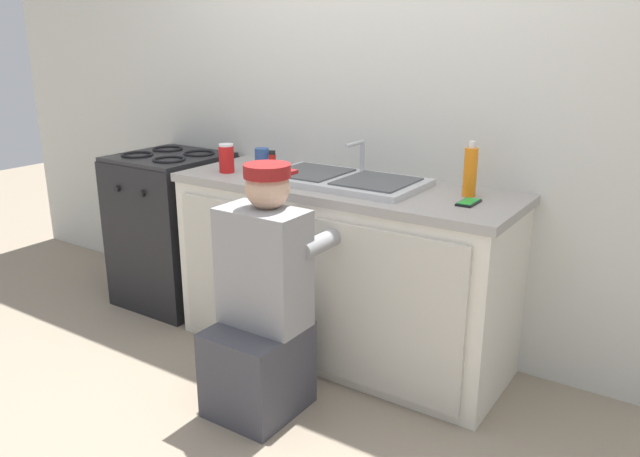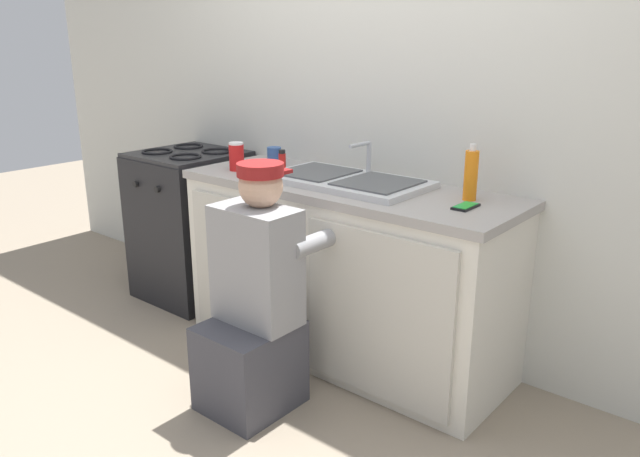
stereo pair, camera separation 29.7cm
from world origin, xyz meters
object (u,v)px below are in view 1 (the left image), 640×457
object	(u,v)px
sink_double_basin	(343,179)
coffee_mug	(262,157)
plumber_person	(262,312)
soap_bottle_orange	(470,172)
spice_bottle_red	(272,161)
cell_phone	(469,202)
stove_range	(174,229)
soda_cup_red	(226,158)

from	to	relation	value
sink_double_basin	coffee_mug	distance (m)	0.63
sink_double_basin	plumber_person	xyz separation A→B (m)	(-0.02, -0.64, -0.47)
soap_bottle_orange	plumber_person	bearing A→B (deg)	-130.59
spice_bottle_red	cell_phone	bearing A→B (deg)	-4.64
stove_range	coffee_mug	distance (m)	0.80
sink_double_basin	soap_bottle_orange	size ratio (longest dim) A/B	3.20
stove_range	cell_phone	size ratio (longest dim) A/B	6.75
cell_phone	spice_bottle_red	distance (m)	1.15
stove_range	soda_cup_red	world-z (taller)	soda_cup_red
stove_range	coffee_mug	bearing A→B (deg)	12.46
plumber_person	coffee_mug	xyz separation A→B (m)	(-0.60, 0.77, 0.50)
stove_range	coffee_mug	size ratio (longest dim) A/B	7.50
soap_bottle_orange	coffee_mug	bearing A→B (deg)	178.30
sink_double_basin	soap_bottle_orange	bearing A→B (deg)	8.98
spice_bottle_red	coffee_mug	bearing A→B (deg)	149.91
soda_cup_red	spice_bottle_red	bearing A→B (deg)	48.73
soap_bottle_orange	soda_cup_red	size ratio (longest dim) A/B	1.64
coffee_mug	soap_bottle_orange	bearing A→B (deg)	-1.70
soap_bottle_orange	stove_range	bearing A→B (deg)	-176.92
plumber_person	coffee_mug	size ratio (longest dim) A/B	8.76
sink_double_basin	cell_phone	size ratio (longest dim) A/B	5.71
plumber_person	coffee_mug	world-z (taller)	plumber_person
spice_bottle_red	coffee_mug	world-z (taller)	spice_bottle_red
sink_double_basin	spice_bottle_red	distance (m)	0.49
sink_double_basin	spice_bottle_red	bearing A→B (deg)	173.01
soda_cup_red	plumber_person	bearing A→B (deg)	-38.86
soda_cup_red	cell_phone	world-z (taller)	soda_cup_red
coffee_mug	plumber_person	bearing A→B (deg)	-52.12
sink_double_basin	soda_cup_red	bearing A→B (deg)	-169.06
coffee_mug	soda_cup_red	bearing A→B (deg)	-97.80
spice_bottle_red	coffee_mug	distance (m)	0.15
sink_double_basin	plumber_person	bearing A→B (deg)	-91.37
soap_bottle_orange	coffee_mug	world-z (taller)	soap_bottle_orange
soda_cup_red	spice_bottle_red	xyz separation A→B (m)	(0.16, 0.18, -0.02)
sink_double_basin	stove_range	size ratio (longest dim) A/B	0.85
soda_cup_red	coffee_mug	distance (m)	0.26
cell_phone	stove_range	bearing A→B (deg)	179.05
soda_cup_red	sink_double_basin	bearing A→B (deg)	10.94
stove_range	plumber_person	bearing A→B (deg)	-27.62
cell_phone	spice_bottle_red	bearing A→B (deg)	175.36
sink_double_basin	cell_phone	world-z (taller)	sink_double_basin
cell_phone	spice_bottle_red	xyz separation A→B (m)	(-1.15, 0.09, 0.04)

